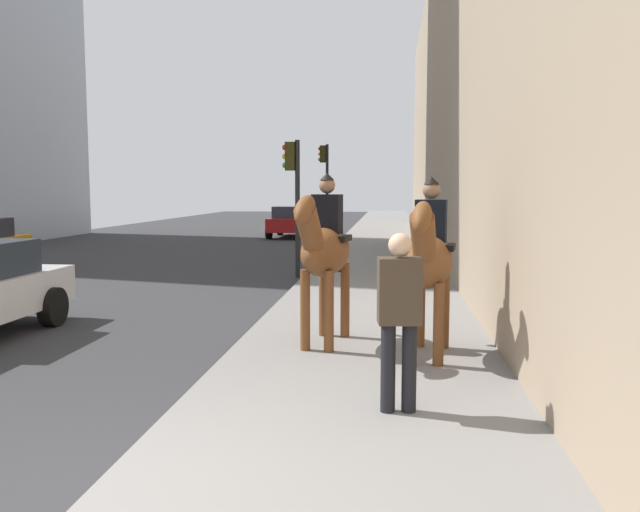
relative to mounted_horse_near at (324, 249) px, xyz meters
The scene contains 6 objects.
mounted_horse_near is the anchor object (origin of this frame).
mounted_horse_far 1.46m from the mounted_horse_near, 111.00° to the right, with size 2.15×0.79×2.26m.
pedestrian_greeting 2.80m from the mounted_horse_near, 159.62° to the right, with size 0.30×0.43×1.70m.
car_near_lane 21.54m from the mounted_horse_near, ahead, with size 4.02×2.03×1.44m.
traffic_light_near_curb 7.69m from the mounted_horse_near, 11.53° to the left, with size 0.20×0.44×3.43m.
traffic_light_far_curb 18.67m from the mounted_horse_near, ahead, with size 0.20×0.44×4.07m.
Camera 1 is at (-3.99, -2.09, 2.23)m, focal length 36.67 mm.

